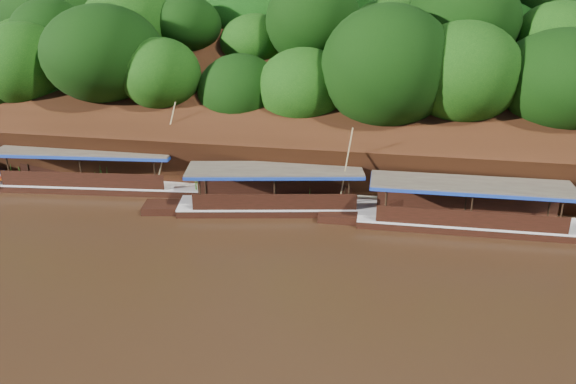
# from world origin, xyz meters

# --- Properties ---
(ground) EXTENTS (160.00, 160.00, 0.00)m
(ground) POSITION_xyz_m (0.00, 0.00, 0.00)
(ground) COLOR black
(ground) RESTS_ON ground
(riverbank) EXTENTS (120.00, 30.06, 19.40)m
(riverbank) POSITION_xyz_m (-0.01, 22.73, 1.89)
(riverbank) COLOR black
(riverbank) RESTS_ON ground
(boat_0) EXTENTS (16.40, 2.96, 5.91)m
(boat_0) POSITION_xyz_m (11.96, 7.02, 0.60)
(boat_0) COLOR black
(boat_0) RESTS_ON ground
(boat_1) EXTENTS (15.66, 5.22, 5.88)m
(boat_1) POSITION_xyz_m (0.82, 7.71, 0.61)
(boat_1) COLOR black
(boat_1) RESTS_ON ground
(boat_2) EXTENTS (17.66, 4.20, 6.38)m
(boat_2) POSITION_xyz_m (-11.77, 8.91, 0.62)
(boat_2) COLOR black
(boat_2) RESTS_ON ground
(reeds) EXTENTS (49.07, 2.18, 1.94)m
(reeds) POSITION_xyz_m (-3.05, 9.30, 0.85)
(reeds) COLOR #2E6B1A
(reeds) RESTS_ON ground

